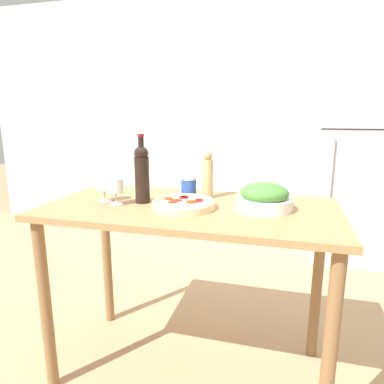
{
  "coord_description": "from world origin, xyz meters",
  "views": [
    {
      "loc": [
        0.43,
        -1.53,
        1.34
      ],
      "look_at": [
        0.0,
        0.04,
        0.97
      ],
      "focal_mm": 32.0,
      "sensor_mm": 36.0,
      "label": 1
    }
  ],
  "objects_px": {
    "salad_bowl": "(264,198)",
    "salt_canister": "(189,187)",
    "homemade_pizza": "(184,204)",
    "refrigerator": "(359,169)",
    "wine_glass_far": "(104,184)",
    "wine_bottle": "(142,173)",
    "wine_glass_near": "(115,187)",
    "pepper_mill": "(208,176)"
  },
  "relations": [
    {
      "from": "wine_bottle",
      "to": "wine_glass_far",
      "type": "relative_size",
      "value": 2.63
    },
    {
      "from": "wine_bottle",
      "to": "homemade_pizza",
      "type": "relative_size",
      "value": 1.14
    },
    {
      "from": "wine_glass_near",
      "to": "homemade_pizza",
      "type": "relative_size",
      "value": 0.43
    },
    {
      "from": "wine_bottle",
      "to": "wine_glass_far",
      "type": "xyz_separation_m",
      "value": [
        -0.19,
        -0.03,
        -0.06
      ]
    },
    {
      "from": "homemade_pizza",
      "to": "refrigerator",
      "type": "bearing_deg",
      "value": 59.85
    },
    {
      "from": "wine_glass_near",
      "to": "homemade_pizza",
      "type": "height_order",
      "value": "wine_glass_near"
    },
    {
      "from": "refrigerator",
      "to": "wine_glass_near",
      "type": "relative_size",
      "value": 13.15
    },
    {
      "from": "wine_glass_far",
      "to": "salad_bowl",
      "type": "relative_size",
      "value": 0.49
    },
    {
      "from": "pepper_mill",
      "to": "wine_glass_far",
      "type": "bearing_deg",
      "value": -156.77
    },
    {
      "from": "salad_bowl",
      "to": "homemade_pizza",
      "type": "relative_size",
      "value": 0.88
    },
    {
      "from": "pepper_mill",
      "to": "salt_canister",
      "type": "bearing_deg",
      "value": -164.2
    },
    {
      "from": "salad_bowl",
      "to": "homemade_pizza",
      "type": "distance_m",
      "value": 0.37
    },
    {
      "from": "wine_bottle",
      "to": "salad_bowl",
      "type": "distance_m",
      "value": 0.6
    },
    {
      "from": "salt_canister",
      "to": "refrigerator",
      "type": "bearing_deg",
      "value": 56.41
    },
    {
      "from": "refrigerator",
      "to": "homemade_pizza",
      "type": "distance_m",
      "value": 2.21
    },
    {
      "from": "wine_bottle",
      "to": "wine_glass_near",
      "type": "xyz_separation_m",
      "value": [
        -0.11,
        -0.07,
        -0.06
      ]
    },
    {
      "from": "homemade_pizza",
      "to": "wine_glass_near",
      "type": "bearing_deg",
      "value": -175.09
    },
    {
      "from": "wine_bottle",
      "to": "salt_canister",
      "type": "bearing_deg",
      "value": 37.62
    },
    {
      "from": "wine_glass_near",
      "to": "wine_glass_far",
      "type": "xyz_separation_m",
      "value": [
        -0.09,
        0.04,
        0.0
      ]
    },
    {
      "from": "wine_glass_near",
      "to": "wine_glass_far",
      "type": "relative_size",
      "value": 1.0
    },
    {
      "from": "refrigerator",
      "to": "pepper_mill",
      "type": "bearing_deg",
      "value": -121.74
    },
    {
      "from": "wine_bottle",
      "to": "salt_canister",
      "type": "distance_m",
      "value": 0.26
    },
    {
      "from": "pepper_mill",
      "to": "salt_canister",
      "type": "xyz_separation_m",
      "value": [
        -0.09,
        -0.03,
        -0.06
      ]
    },
    {
      "from": "refrigerator",
      "to": "wine_glass_far",
      "type": "bearing_deg",
      "value": -128.89
    },
    {
      "from": "wine_bottle",
      "to": "pepper_mill",
      "type": "bearing_deg",
      "value": 31.45
    },
    {
      "from": "wine_glass_far",
      "to": "salt_canister",
      "type": "xyz_separation_m",
      "value": [
        0.39,
        0.18,
        -0.03
      ]
    },
    {
      "from": "pepper_mill",
      "to": "wine_bottle",
      "type": "bearing_deg",
      "value": -148.55
    },
    {
      "from": "salad_bowl",
      "to": "homemade_pizza",
      "type": "xyz_separation_m",
      "value": [
        -0.37,
        -0.07,
        -0.04
      ]
    },
    {
      "from": "wine_glass_far",
      "to": "salt_canister",
      "type": "bearing_deg",
      "value": 24.93
    },
    {
      "from": "salt_canister",
      "to": "homemade_pizza",
      "type": "bearing_deg",
      "value": -81.06
    },
    {
      "from": "wine_bottle",
      "to": "pepper_mill",
      "type": "height_order",
      "value": "wine_bottle"
    },
    {
      "from": "refrigerator",
      "to": "wine_bottle",
      "type": "xyz_separation_m",
      "value": [
        -1.33,
        -1.86,
        0.21
      ]
    },
    {
      "from": "wine_glass_far",
      "to": "salad_bowl",
      "type": "height_order",
      "value": "wine_glass_far"
    },
    {
      "from": "refrigerator",
      "to": "wine_glass_near",
      "type": "distance_m",
      "value": 2.42
    },
    {
      "from": "refrigerator",
      "to": "salad_bowl",
      "type": "distance_m",
      "value": 1.98
    },
    {
      "from": "salad_bowl",
      "to": "salt_canister",
      "type": "distance_m",
      "value": 0.41
    },
    {
      "from": "wine_bottle",
      "to": "wine_glass_near",
      "type": "relative_size",
      "value": 2.63
    },
    {
      "from": "refrigerator",
      "to": "wine_glass_near",
      "type": "xyz_separation_m",
      "value": [
        -1.44,
        -1.94,
        0.15
      ]
    },
    {
      "from": "refrigerator",
      "to": "wine_bottle",
      "type": "height_order",
      "value": "refrigerator"
    },
    {
      "from": "wine_glass_near",
      "to": "pepper_mill",
      "type": "bearing_deg",
      "value": 31.91
    },
    {
      "from": "refrigerator",
      "to": "pepper_mill",
      "type": "relative_size",
      "value": 6.88
    },
    {
      "from": "salt_canister",
      "to": "wine_bottle",
      "type": "bearing_deg",
      "value": -142.38
    }
  ]
}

